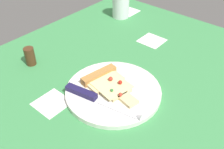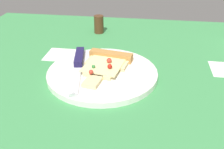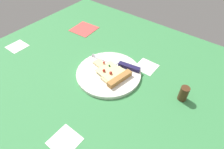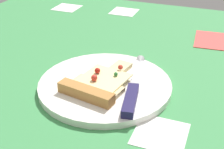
{
  "view_description": "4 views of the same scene",
  "coord_description": "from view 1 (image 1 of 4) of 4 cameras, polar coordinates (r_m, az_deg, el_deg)",
  "views": [
    {
      "loc": [
        47.87,
        29.26,
        51.76
      ],
      "look_at": [
        0.97,
        -10.76,
        3.23
      ],
      "focal_mm": 41.14,
      "sensor_mm": 36.0,
      "label": 1
    },
    {
      "loc": [
        -6.71,
        50.29,
        33.68
      ],
      "look_at": [
        1.51,
        -4.83,
        2.0
      ],
      "focal_mm": 41.7,
      "sensor_mm": 36.0,
      "label": 2
    },
    {
      "loc": [
        -41.53,
        -45.09,
        58.37
      ],
      "look_at": [
        2.85,
        -10.41,
        2.94
      ],
      "focal_mm": 30.16,
      "sensor_mm": 36.0,
      "label": 3
    },
    {
      "loc": [
        26.4,
        -60.19,
        35.48
      ],
      "look_at": [
        6.09,
        -7.51,
        3.72
      ],
      "focal_mm": 50.16,
      "sensor_mm": 36.0,
      "label": 4
    }
  ],
  "objects": [
    {
      "name": "drinking_glass",
      "position": [
        1.19,
        1.97,
        14.98
      ],
      "size": [
        7.5,
        7.5,
        10.05
      ],
      "primitive_type": "cylinder",
      "color": "white",
      "rests_on": "ground_plane"
    },
    {
      "name": "pepper_shaker",
      "position": [
        0.91,
        -17.77,
        3.88
      ],
      "size": [
        3.4,
        3.4,
        6.31
      ],
      "primitive_type": "cylinder",
      "color": "#4C2D19",
      "rests_on": "ground_plane"
    },
    {
      "name": "knife",
      "position": [
        0.72,
        -3.88,
        -5.23
      ],
      "size": [
        6.49,
        23.98,
        2.45
      ],
      "rotation": [
        0.0,
        0.0,
        6.47
      ],
      "color": "silver",
      "rests_on": "plate"
    },
    {
      "name": "plate",
      "position": [
        0.76,
        0.3,
        -3.73
      ],
      "size": [
        28.36,
        28.36,
        1.45
      ],
      "primitive_type": "cylinder",
      "color": "white",
      "rests_on": "ground_plane"
    },
    {
      "name": "pizza_slice",
      "position": [
        0.77,
        -0.92,
        -1.89
      ],
      "size": [
        12.6,
        18.5,
        2.63
      ],
      "rotation": [
        0.0,
        0.0,
        6.11
      ],
      "color": "beige",
      "rests_on": "plate"
    },
    {
      "name": "ground_plane",
      "position": [
        0.77,
        6.59,
        -5.61
      ],
      "size": [
        114.56,
        114.56,
        3.0
      ],
      "color": "#3D8C4C",
      "rests_on": "ground"
    }
  ]
}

